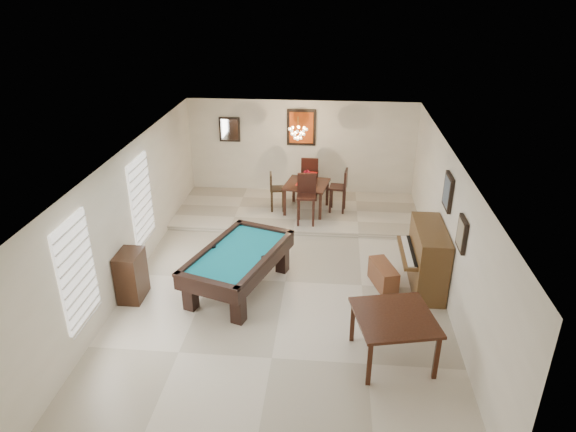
% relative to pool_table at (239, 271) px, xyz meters
% --- Properties ---
extents(ground_plane, '(6.00, 9.00, 0.02)m').
position_rel_pool_table_xyz_m(ground_plane, '(0.85, 0.32, -0.40)').
color(ground_plane, beige).
extents(wall_back, '(6.00, 0.04, 2.60)m').
position_rel_pool_table_xyz_m(wall_back, '(0.85, 4.82, 0.91)').
color(wall_back, silver).
rests_on(wall_back, ground_plane).
extents(wall_front, '(6.00, 0.04, 2.60)m').
position_rel_pool_table_xyz_m(wall_front, '(0.85, -4.18, 0.91)').
color(wall_front, silver).
rests_on(wall_front, ground_plane).
extents(wall_left, '(0.04, 9.00, 2.60)m').
position_rel_pool_table_xyz_m(wall_left, '(-2.15, 0.32, 0.91)').
color(wall_left, silver).
rests_on(wall_left, ground_plane).
extents(wall_right, '(0.04, 9.00, 2.60)m').
position_rel_pool_table_xyz_m(wall_right, '(3.85, 0.32, 0.91)').
color(wall_right, silver).
rests_on(wall_right, ground_plane).
extents(ceiling, '(6.00, 9.00, 0.04)m').
position_rel_pool_table_xyz_m(ceiling, '(0.85, 0.32, 2.21)').
color(ceiling, white).
rests_on(ceiling, wall_back).
extents(dining_step, '(6.00, 2.50, 0.12)m').
position_rel_pool_table_xyz_m(dining_step, '(0.85, 3.57, -0.33)').
color(dining_step, beige).
rests_on(dining_step, ground_plane).
extents(window_left_front, '(0.06, 1.00, 1.70)m').
position_rel_pool_table_xyz_m(window_left_front, '(-2.12, -1.88, 1.01)').
color(window_left_front, white).
rests_on(window_left_front, wall_left).
extents(window_left_rear, '(0.06, 1.00, 1.70)m').
position_rel_pool_table_xyz_m(window_left_rear, '(-2.12, 0.92, 1.01)').
color(window_left_rear, white).
rests_on(window_left_rear, wall_left).
extents(pool_table, '(1.95, 2.63, 0.78)m').
position_rel_pool_table_xyz_m(pool_table, '(0.00, 0.00, 0.00)').
color(pool_table, black).
rests_on(pool_table, ground_plane).
extents(square_table, '(1.39, 1.39, 0.81)m').
position_rel_pool_table_xyz_m(square_table, '(2.72, -1.76, 0.01)').
color(square_table, black).
rests_on(square_table, ground_plane).
extents(upright_piano, '(0.84, 1.50, 1.25)m').
position_rel_pool_table_xyz_m(upright_piano, '(3.41, 0.39, 0.23)').
color(upright_piano, brown).
rests_on(upright_piano, ground_plane).
extents(piano_bench, '(0.55, 0.88, 0.46)m').
position_rel_pool_table_xyz_m(piano_bench, '(2.75, 0.35, -0.16)').
color(piano_bench, brown).
rests_on(piano_bench, ground_plane).
extents(apothecary_chest, '(0.42, 0.63, 0.94)m').
position_rel_pool_table_xyz_m(apothecary_chest, '(-1.92, -0.47, 0.08)').
color(apothecary_chest, black).
rests_on(apothecary_chest, ground_plane).
extents(dining_table, '(1.18, 1.18, 0.84)m').
position_rel_pool_table_xyz_m(dining_table, '(1.08, 3.51, 0.15)').
color(dining_table, black).
rests_on(dining_table, dining_step).
extents(flower_vase, '(0.15, 0.15, 0.22)m').
position_rel_pool_table_xyz_m(flower_vase, '(1.08, 3.51, 0.68)').
color(flower_vase, '#AB0E22').
rests_on(flower_vase, dining_table).
extents(dining_chair_south, '(0.45, 0.45, 1.19)m').
position_rel_pool_table_xyz_m(dining_chair_south, '(1.12, 2.77, 0.32)').
color(dining_chair_south, black).
rests_on(dining_chair_south, dining_step).
extents(dining_chair_north, '(0.44, 0.44, 1.17)m').
position_rel_pool_table_xyz_m(dining_chair_north, '(1.12, 4.30, 0.32)').
color(dining_chair_north, black).
rests_on(dining_chair_north, dining_step).
extents(dining_chair_west, '(0.40, 0.40, 0.97)m').
position_rel_pool_table_xyz_m(dining_chair_west, '(0.36, 3.49, 0.21)').
color(dining_chair_west, black).
rests_on(dining_chair_west, dining_step).
extents(dining_chair_east, '(0.45, 0.45, 1.09)m').
position_rel_pool_table_xyz_m(dining_chair_east, '(1.85, 3.55, 0.28)').
color(dining_chair_east, black).
rests_on(dining_chair_east, dining_step).
extents(chandelier, '(0.44, 0.44, 0.60)m').
position_rel_pool_table_xyz_m(chandelier, '(0.85, 3.52, 1.81)').
color(chandelier, '#FFE5B2').
rests_on(chandelier, ceiling).
extents(back_painting, '(0.75, 0.06, 0.95)m').
position_rel_pool_table_xyz_m(back_painting, '(0.85, 4.78, 1.51)').
color(back_painting, '#D84C14').
rests_on(back_painting, wall_back).
extents(back_mirror, '(0.55, 0.06, 0.65)m').
position_rel_pool_table_xyz_m(back_mirror, '(-1.05, 4.78, 1.41)').
color(back_mirror, white).
rests_on(back_mirror, wall_back).
extents(right_picture_upper, '(0.06, 0.55, 0.65)m').
position_rel_pool_table_xyz_m(right_picture_upper, '(3.81, 0.62, 1.51)').
color(right_picture_upper, slate).
rests_on(right_picture_upper, wall_right).
extents(right_picture_lower, '(0.06, 0.45, 0.55)m').
position_rel_pool_table_xyz_m(right_picture_lower, '(3.81, -0.68, 1.31)').
color(right_picture_lower, gray).
rests_on(right_picture_lower, wall_right).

